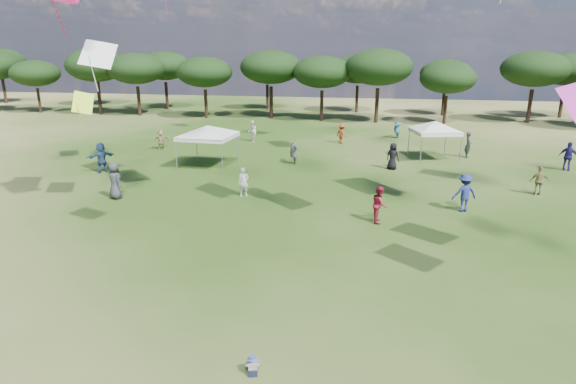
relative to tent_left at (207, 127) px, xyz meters
name	(u,v)px	position (x,y,z in m)	size (l,w,h in m)	color
tree_line	(371,68)	(9.85, 25.19, 2.80)	(108.78, 17.63, 7.77)	black
tent_left	(207,127)	(0.00, 0.00, 0.00)	(6.62, 6.62, 3.05)	gray
tent_right	(436,123)	(14.78, 4.85, -0.03)	(5.69, 5.69, 3.02)	gray
toddler	(253,366)	(8.11, -20.02, -2.39)	(0.38, 0.42, 0.52)	black
festival_crowd	(316,154)	(6.93, 1.38, -1.76)	(30.42, 23.21, 1.93)	silver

